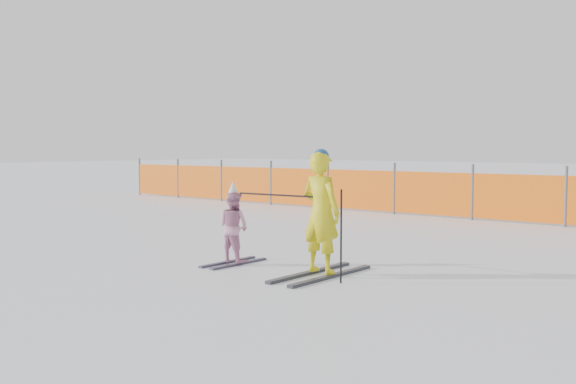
# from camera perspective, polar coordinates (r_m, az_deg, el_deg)

# --- Properties ---
(ground) EXTENTS (120.00, 120.00, 0.00)m
(ground) POSITION_cam_1_polar(r_m,az_deg,el_deg) (8.74, -2.11, -6.73)
(ground) COLOR white
(ground) RESTS_ON ground
(adult) EXTENTS (0.57, 1.65, 1.61)m
(adult) POSITION_cam_1_polar(r_m,az_deg,el_deg) (8.08, 2.95, -1.92)
(adult) COLOR black
(adult) RESTS_ON ground
(child) EXTENTS (0.50, 1.06, 1.17)m
(child) POSITION_cam_1_polar(r_m,az_deg,el_deg) (8.96, -4.88, -3.04)
(child) COLOR black
(child) RESTS_ON ground
(ski_poles) EXTENTS (1.77, 0.21, 1.13)m
(ski_poles) POSITION_cam_1_polar(r_m,az_deg,el_deg) (8.08, 1.56, -1.97)
(ski_poles) COLOR black
(ski_poles) RESTS_ON ground
(safety_fence) EXTENTS (14.62, 0.06, 1.25)m
(safety_fence) POSITION_cam_1_polar(r_m,az_deg,el_deg) (17.36, 1.62, 0.46)
(safety_fence) COLOR #595960
(safety_fence) RESTS_ON ground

